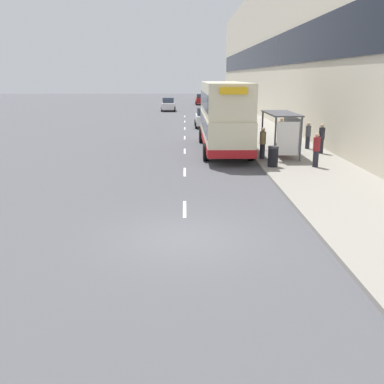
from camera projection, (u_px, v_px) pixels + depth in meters
name	position (u px, v px, depth m)	size (l,w,h in m)	color
ground_plane	(185.00, 238.00, 12.72)	(220.00, 220.00, 0.00)	#515156
pavement	(240.00, 117.00, 49.96)	(5.00, 93.00, 0.14)	gray
terrace_facade	(278.00, 47.00, 48.00)	(3.10, 93.00, 15.66)	beige
lane_mark_0	(185.00, 209.00, 15.47)	(0.12, 2.00, 0.01)	silver
lane_mark_1	(185.00, 172.00, 21.46)	(0.12, 2.00, 0.01)	silver
lane_mark_2	(185.00, 151.00, 27.45)	(0.12, 2.00, 0.01)	silver
lane_mark_3	(185.00, 138.00, 33.43)	(0.12, 2.00, 0.01)	silver
lane_mark_4	(185.00, 128.00, 39.42)	(0.12, 2.00, 0.01)	silver
lane_mark_5	(185.00, 122.00, 45.41)	(0.12, 2.00, 0.01)	silver
lane_mark_6	(185.00, 116.00, 51.40)	(0.12, 2.00, 0.01)	silver
bus_shelter	(285.00, 126.00, 24.56)	(1.60, 4.20, 2.48)	#4C4C51
double_decker_bus_near	(224.00, 115.00, 26.95)	(2.85, 10.73, 4.30)	beige
car_0	(168.00, 104.00, 59.20)	(1.92, 3.81, 1.81)	silver
car_1	(202.00, 99.00, 72.44)	(2.04, 4.28, 1.80)	maroon
car_2	(206.00, 118.00, 40.27)	(2.08, 4.18, 1.84)	silver
pedestrian_at_shelter	(263.00, 143.00, 23.98)	(0.35, 0.35, 1.76)	#23232D
pedestrian_1	(322.00, 138.00, 25.66)	(0.35, 0.35, 1.78)	#23232D
pedestrian_2	(281.00, 130.00, 29.53)	(0.35, 0.35, 1.76)	#23232D
pedestrian_3	(316.00, 150.00, 21.79)	(0.35, 0.35, 1.75)	#23232D
pedestrian_4	(308.00, 135.00, 27.35)	(0.33, 0.33, 1.69)	#23232D
litter_bin	(273.00, 156.00, 21.97)	(0.55, 0.55, 1.05)	black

